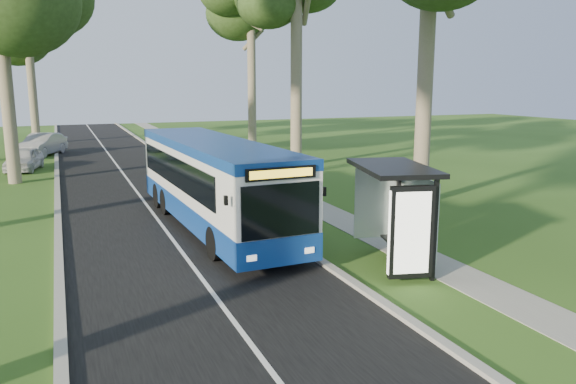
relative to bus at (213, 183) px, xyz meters
name	(u,v)px	position (x,y,z in m)	size (l,w,h in m)	color
ground	(324,265)	(1.80, -5.27, -1.62)	(120.00, 120.00, 0.00)	#2C4E18
road	(147,205)	(-1.70, 4.73, -1.61)	(7.00, 100.00, 0.02)	black
kerb_east	(226,198)	(1.80, 4.73, -1.56)	(0.25, 100.00, 0.12)	#9E9B93
kerb_west	(58,211)	(-5.20, 4.73, -1.56)	(0.25, 100.00, 0.12)	#9E9B93
centre_line	(147,205)	(-1.70, 4.73, -1.60)	(0.12, 100.00, 0.01)	white
footpath	(288,194)	(4.80, 4.73, -1.61)	(1.50, 100.00, 0.02)	gray
bus	(213,183)	(0.00, 0.00, 0.00)	(3.00, 11.93, 3.14)	white
bus_stop_sign	(306,199)	(2.10, -3.31, -0.11)	(0.17, 0.33, 2.41)	gray
bus_shelter	(406,198)	(3.72, -6.42, 0.41)	(2.55, 3.68, 2.87)	black
litter_bin	(300,223)	(2.35, -2.35, -1.13)	(0.56, 0.56, 0.98)	black
car_white	(24,159)	(-6.95, 17.23, -0.95)	(1.58, 3.93, 1.34)	silver
car_silver	(42,145)	(-6.08, 24.19, -0.83)	(1.67, 4.79, 1.58)	#989AA0
tree_west_e	(25,6)	(-6.70, 32.73, 9.50)	(5.20, 5.20, 15.02)	#7A6B56
tree_east_d	(251,7)	(9.80, 24.73, 9.35)	(5.20, 5.20, 14.81)	#7A6B56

